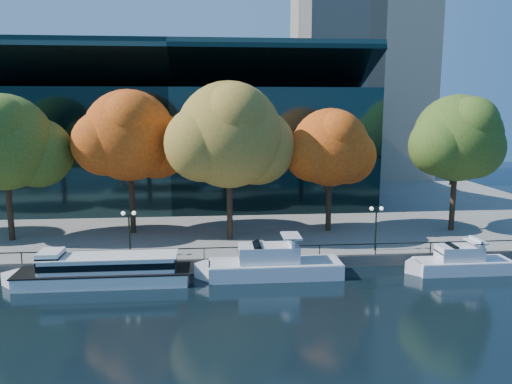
{
  "coord_description": "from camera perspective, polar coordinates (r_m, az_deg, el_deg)",
  "views": [
    {
      "loc": [
        0.79,
        -37.9,
        13.93
      ],
      "look_at": [
        4.87,
        8.0,
        5.9
      ],
      "focal_mm": 35.0,
      "sensor_mm": 36.0,
      "label": 1
    }
  ],
  "objects": [
    {
      "name": "tree_1",
      "position": [
        52.71,
        -26.67,
        4.89
      ],
      "size": [
        11.39,
        9.34,
        14.05
      ],
      "color": "black",
      "rests_on": "promenade"
    },
    {
      "name": "tree_3",
      "position": [
        47.53,
        -2.84,
        6.28
      ],
      "size": [
        12.64,
        10.36,
        15.22
      ],
      "color": "black",
      "rests_on": "promenade"
    },
    {
      "name": "tour_boat",
      "position": [
        41.6,
        -17.48,
        -8.43
      ],
      "size": [
        14.67,
        3.27,
        2.78
      ],
      "color": "white",
      "rests_on": "ground"
    },
    {
      "name": "cruiser_far",
      "position": [
        45.71,
        22.18,
        -7.39
      ],
      "size": [
        9.03,
        2.5,
        2.95
      ],
      "color": "silver",
      "rests_on": "ground"
    },
    {
      "name": "convention_building",
      "position": [
        70.06,
        -9.02,
        5.32
      ],
      "size": [
        50.0,
        24.57,
        21.43
      ],
      "color": "black",
      "rests_on": "ground"
    },
    {
      "name": "lamp_2",
      "position": [
        45.93,
        13.57,
        -2.91
      ],
      "size": [
        1.26,
        0.36,
        4.03
      ],
      "color": "black",
      "rests_on": "promenade"
    },
    {
      "name": "tree_2",
      "position": [
        51.4,
        -14.06,
        6.07
      ],
      "size": [
        11.37,
        9.33,
        14.52
      ],
      "color": "black",
      "rests_on": "promenade"
    },
    {
      "name": "tree_5",
      "position": [
        55.11,
        22.19,
        5.53
      ],
      "size": [
        11.04,
        9.05,
        14.05
      ],
      "color": "black",
      "rests_on": "promenade"
    },
    {
      "name": "promenade",
      "position": [
        75.49,
        -5.6,
        -0.41
      ],
      "size": [
        90.0,
        67.08,
        1.0
      ],
      "color": "slate",
      "rests_on": "ground"
    },
    {
      "name": "tree_4",
      "position": [
        51.49,
        8.66,
        4.86
      ],
      "size": [
        9.92,
        8.13,
        12.67
      ],
      "color": "black",
      "rests_on": "promenade"
    },
    {
      "name": "lamp_1",
      "position": [
        44.14,
        -14.32,
        -3.46
      ],
      "size": [
        1.26,
        0.36,
        4.03
      ],
      "color": "black",
      "rests_on": "promenade"
    },
    {
      "name": "ground",
      "position": [
        40.39,
        -5.98,
        -10.35
      ],
      "size": [
        160.0,
        160.0,
        0.0
      ],
      "primitive_type": "plane",
      "color": "black",
      "rests_on": "ground"
    },
    {
      "name": "cruiser_near",
      "position": [
        41.34,
        1.53,
        -8.22
      ],
      "size": [
        12.07,
        3.11,
        3.5
      ],
      "color": "silver",
      "rests_on": "ground"
    },
    {
      "name": "railing",
      "position": [
        42.87,
        -5.97,
        -6.42
      ],
      "size": [
        88.2,
        0.08,
        0.99
      ],
      "color": "black",
      "rests_on": "promenade"
    }
  ]
}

